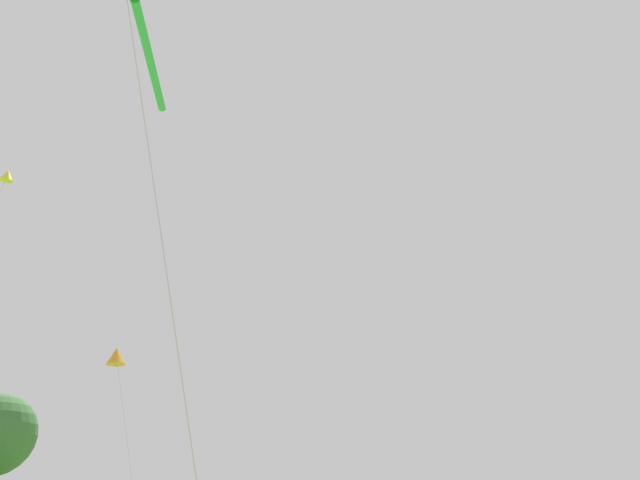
% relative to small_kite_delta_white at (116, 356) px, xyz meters
% --- Properties ---
extents(small_kite_delta_white, '(2.19, 1.74, 8.04)m').
position_rel_small_kite_delta_white_xyz_m(small_kite_delta_white, '(0.00, 0.00, 0.00)').
color(small_kite_delta_white, orange).
rests_on(small_kite_delta_white, ground).
extents(small_kite_stunt_black, '(3.58, 3.72, 15.09)m').
position_rel_small_kite_delta_white_xyz_m(small_kite_stunt_black, '(-6.11, 1.83, 7.05)').
color(small_kite_stunt_black, yellow).
rests_on(small_kite_stunt_black, ground).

